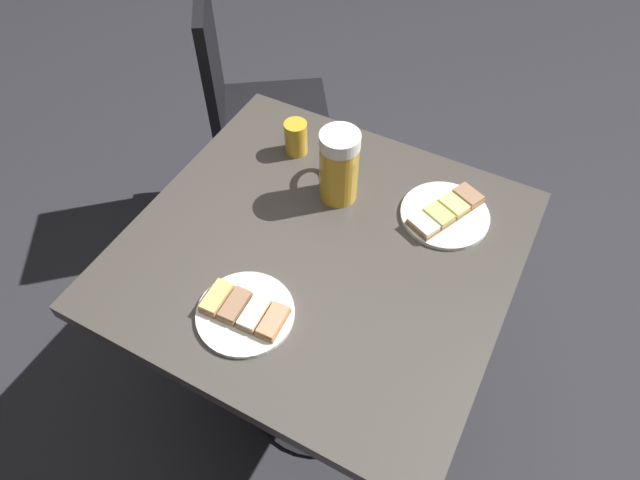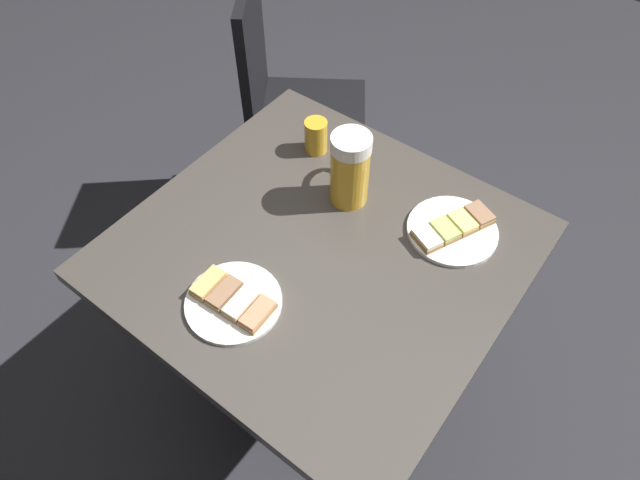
% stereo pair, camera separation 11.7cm
% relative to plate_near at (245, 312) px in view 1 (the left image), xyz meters
% --- Properties ---
extents(ground_plane, '(6.00, 6.00, 0.00)m').
position_rel_plate_near_xyz_m(ground_plane, '(0.22, -0.05, -0.73)').
color(ground_plane, '#28282D').
extents(cafe_table, '(0.77, 0.80, 0.72)m').
position_rel_plate_near_xyz_m(cafe_table, '(0.22, -0.05, -0.16)').
color(cafe_table, black).
rests_on(cafe_table, ground_plane).
extents(plate_near, '(0.19, 0.19, 0.03)m').
position_rel_plate_near_xyz_m(plate_near, '(0.00, 0.00, 0.00)').
color(plate_near, white).
rests_on(plate_near, cafe_table).
extents(plate_far, '(0.20, 0.20, 0.03)m').
position_rel_plate_near_xyz_m(plate_far, '(0.42, -0.25, -0.00)').
color(plate_far, white).
rests_on(plate_far, cafe_table).
extents(beer_mug, '(0.14, 0.10, 0.18)m').
position_rel_plate_near_xyz_m(beer_mug, '(0.37, -0.01, 0.08)').
color(beer_mug, gold).
rests_on(beer_mug, cafe_table).
extents(beer_glass_small, '(0.06, 0.06, 0.09)m').
position_rel_plate_near_xyz_m(beer_glass_small, '(0.45, 0.14, 0.03)').
color(beer_glass_small, gold).
rests_on(beer_glass_small, cafe_table).
extents(cafe_chair, '(0.53, 0.53, 0.89)m').
position_rel_plate_near_xyz_m(cafe_chair, '(0.77, 0.51, -0.22)').
color(cafe_chair, black).
rests_on(cafe_chair, ground_plane).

